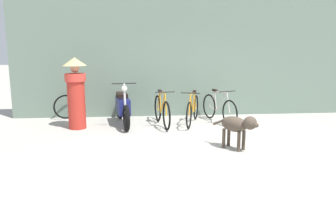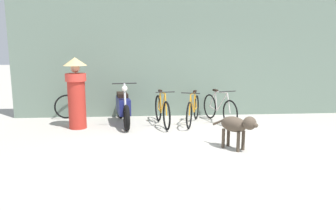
{
  "view_description": "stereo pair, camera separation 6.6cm",
  "coord_description": "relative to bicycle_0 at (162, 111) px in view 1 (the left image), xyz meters",
  "views": [
    {
      "loc": [
        -1.27,
        -6.09,
        1.94
      ],
      "look_at": [
        -0.66,
        1.08,
        0.65
      ],
      "focal_mm": 35.0,
      "sensor_mm": 36.0,
      "label": 1
    },
    {
      "loc": [
        -1.21,
        -6.09,
        1.94
      ],
      "look_at": [
        -0.66,
        1.08,
        0.65
      ],
      "focal_mm": 35.0,
      "sensor_mm": 36.0,
      "label": 2
    }
  ],
  "objects": [
    {
      "name": "person_in_robes",
      "position": [
        -2.04,
        -0.15,
        0.55
      ],
      "size": [
        0.78,
        0.78,
        1.69
      ],
      "rotation": [
        0.0,
        0.0,
        2.41
      ],
      "color": "#B72D23",
      "rests_on": "ground"
    },
    {
      "name": "motorcycle",
      "position": [
        -0.97,
        0.19,
        0.07
      ],
      "size": [
        0.58,
        2.0,
        1.09
      ],
      "rotation": [
        0.0,
        0.0,
        -1.41
      ],
      "color": "black",
      "rests_on": "ground"
    },
    {
      "name": "shop_wall_back",
      "position": [
        0.75,
        1.21,
        1.24
      ],
      "size": [
        9.5,
        0.2,
        3.21
      ],
      "color": "slate",
      "rests_on": "ground"
    },
    {
      "name": "stray_dog",
      "position": [
        1.29,
        -2.09,
        0.11
      ],
      "size": [
        0.72,
        0.85,
        0.69
      ],
      "rotation": [
        0.0,
        0.0,
        5.39
      ],
      "color": "#4C3F33",
      "rests_on": "ground"
    },
    {
      "name": "ground_plane",
      "position": [
        0.75,
        -1.86,
        -0.37
      ],
      "size": [
        60.0,
        60.0,
        0.0
      ],
      "primitive_type": "plane",
      "color": "#ADA89E"
    },
    {
      "name": "bicycle_1",
      "position": [
        0.79,
        0.09,
        -0.01
      ],
      "size": [
        0.63,
        1.66,
        0.85
      ],
      "rotation": [
        0.0,
        0.0,
        -1.89
      ],
      "color": "black",
      "rests_on": "ground"
    },
    {
      "name": "bicycle_2",
      "position": [
        1.49,
        0.21,
        -0.01
      ],
      "size": [
        0.6,
        1.62,
        0.86
      ],
      "rotation": [
        0.0,
        0.0,
        -1.27
      ],
      "color": "black",
      "rests_on": "ground"
    },
    {
      "name": "spare_tire_left",
      "position": [
        -2.54,
        0.96,
        -0.04
      ],
      "size": [
        0.63,
        0.28,
        0.66
      ],
      "rotation": [
        0.0,
        0.0,
        0.37
      ],
      "color": "black",
      "rests_on": "ground"
    },
    {
      "name": "bicycle_0",
      "position": [
        0.0,
        0.0,
        0.0
      ],
      "size": [
        0.46,
        1.65,
        0.89
      ],
      "rotation": [
        0.0,
        0.0,
        -1.41
      ],
      "color": "black",
      "rests_on": "ground"
    }
  ]
}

